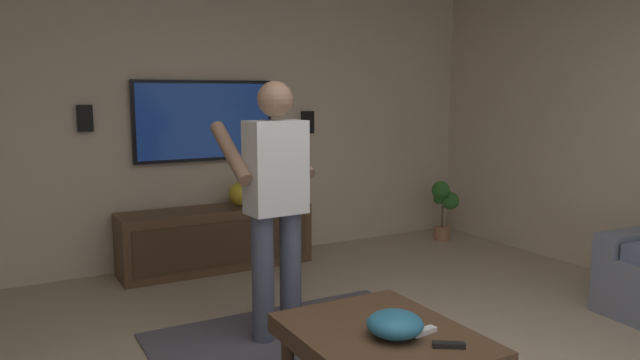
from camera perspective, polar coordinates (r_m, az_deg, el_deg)
wall_back_tv at (r=5.56m, az=-12.21°, el=5.98°), size 0.10×6.22×2.71m
coffee_table at (r=3.09m, az=6.01°, el=-16.02°), size 1.00×0.80×0.40m
media_console at (r=5.43m, az=-9.88°, el=-5.54°), size 0.45×1.70×0.55m
tv at (r=5.51m, az=-10.98°, el=5.59°), size 0.05×1.29×0.73m
person_standing at (r=3.73m, az=-4.36°, el=-1.45°), size 0.56×0.56×1.64m
potted_plant_short at (r=6.46m, az=11.78°, el=-2.10°), size 0.27×0.31×0.65m
bowl at (r=2.97m, az=7.20°, el=-13.55°), size 0.28×0.28×0.12m
remote_white at (r=3.04m, az=9.89°, el=-14.11°), size 0.06×0.15×0.02m
remote_black at (r=2.92m, az=12.24°, el=-15.19°), size 0.12×0.15×0.02m
vase_round at (r=5.43m, az=-7.62°, el=-1.33°), size 0.22×0.22×0.22m
wall_speaker_left at (r=5.93m, az=-1.20°, el=5.55°), size 0.06×0.12×0.22m
wall_speaker_right at (r=5.29m, az=-21.60°, el=5.53°), size 0.06×0.12×0.22m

